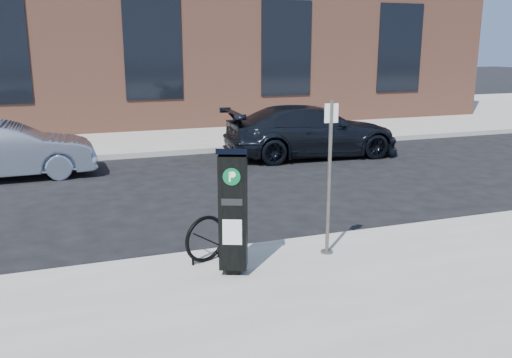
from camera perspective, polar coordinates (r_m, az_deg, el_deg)
name	(u,v)px	position (r m, az deg, el deg)	size (l,w,h in m)	color
ground	(284,249)	(8.57, 3.02, -7.41)	(120.00, 120.00, 0.00)	black
sidewalk_far	(148,125)	(21.80, -11.29, 5.60)	(60.00, 12.00, 0.15)	gray
curb_near	(285,245)	(8.53, 3.08, -6.99)	(60.00, 0.12, 0.16)	#9E9B93
curb_far	(179,152)	(15.98, -8.07, 2.79)	(60.00, 0.12, 0.16)	#9E9B93
building	(133,20)	(24.58, -12.84, 15.96)	(28.00, 10.05, 8.25)	#8E5540
parking_kiosk	(233,210)	(7.06, -2.43, -3.25)	(0.50, 0.47, 1.72)	black
sign_pole	(329,180)	(7.76, 7.71, -0.06)	(0.20, 0.18, 2.23)	#4A4541
bike_rack	(206,239)	(7.64, -5.34, -6.33)	(0.65, 0.30, 0.67)	black
car_silver	(4,150)	(14.20, -24.99, 2.74)	(1.45, 4.15, 1.37)	#8794AC
car_dark	(312,131)	(15.61, 5.90, 5.04)	(2.05, 5.04, 1.46)	black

